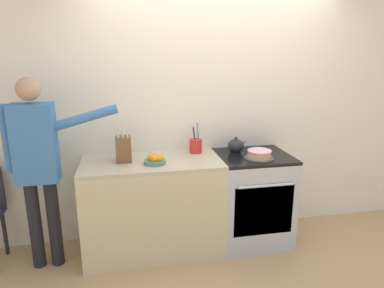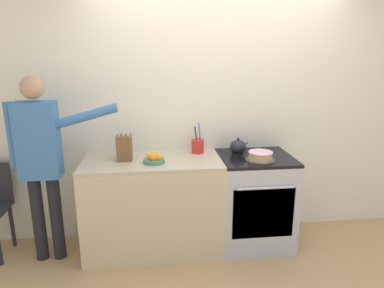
{
  "view_description": "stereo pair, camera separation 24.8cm",
  "coord_description": "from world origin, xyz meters",
  "px_view_note": "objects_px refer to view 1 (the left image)",
  "views": [
    {
      "loc": [
        -0.89,
        -2.71,
        1.89
      ],
      "look_at": [
        -0.3,
        0.29,
        1.07
      ],
      "focal_mm": 32.0,
      "sensor_mm": 36.0,
      "label": 1
    },
    {
      "loc": [
        -0.65,
        -2.75,
        1.89
      ],
      "look_at": [
        -0.3,
        0.29,
        1.07
      ],
      "focal_mm": 32.0,
      "sensor_mm": 36.0,
      "label": 2
    }
  ],
  "objects_px": {
    "person_baker": "(38,158)",
    "fruit_bowl": "(155,160)",
    "stove_range": "(252,198)",
    "knife_block": "(124,149)",
    "utensil_crock": "(196,146)",
    "tea_kettle": "(236,146)",
    "layer_cake": "(259,155)"
  },
  "relations": [
    {
      "from": "person_baker",
      "to": "fruit_bowl",
      "type": "bearing_deg",
      "value": -11.04
    },
    {
      "from": "stove_range",
      "to": "knife_block",
      "type": "xyz_separation_m",
      "value": [
        -1.25,
        0.04,
        0.58
      ]
    },
    {
      "from": "knife_block",
      "to": "fruit_bowl",
      "type": "height_order",
      "value": "knife_block"
    },
    {
      "from": "stove_range",
      "to": "fruit_bowl",
      "type": "relative_size",
      "value": 4.65
    },
    {
      "from": "stove_range",
      "to": "knife_block",
      "type": "bearing_deg",
      "value": 178.18
    },
    {
      "from": "stove_range",
      "to": "utensil_crock",
      "type": "relative_size",
      "value": 2.94
    },
    {
      "from": "tea_kettle",
      "to": "fruit_bowl",
      "type": "distance_m",
      "value": 0.85
    },
    {
      "from": "stove_range",
      "to": "utensil_crock",
      "type": "bearing_deg",
      "value": 161.1
    },
    {
      "from": "tea_kettle",
      "to": "fruit_bowl",
      "type": "xyz_separation_m",
      "value": [
        -0.83,
        -0.2,
        -0.03
      ]
    },
    {
      "from": "stove_range",
      "to": "tea_kettle",
      "type": "relative_size",
      "value": 4.63
    },
    {
      "from": "stove_range",
      "to": "person_baker",
      "type": "bearing_deg",
      "value": -178.06
    },
    {
      "from": "knife_block",
      "to": "tea_kettle",
      "type": "bearing_deg",
      "value": 4.02
    },
    {
      "from": "stove_range",
      "to": "person_baker",
      "type": "xyz_separation_m",
      "value": [
        -1.96,
        -0.07,
        0.56
      ]
    },
    {
      "from": "knife_block",
      "to": "person_baker",
      "type": "distance_m",
      "value": 0.72
    },
    {
      "from": "layer_cake",
      "to": "tea_kettle",
      "type": "distance_m",
      "value": 0.29
    },
    {
      "from": "knife_block",
      "to": "utensil_crock",
      "type": "height_order",
      "value": "knife_block"
    },
    {
      "from": "tea_kettle",
      "to": "stove_range",
      "type": "bearing_deg",
      "value": -38.26
    },
    {
      "from": "stove_range",
      "to": "utensil_crock",
      "type": "xyz_separation_m",
      "value": [
        -0.54,
        0.19,
        0.53
      ]
    },
    {
      "from": "stove_range",
      "to": "tea_kettle",
      "type": "xyz_separation_m",
      "value": [
        -0.15,
        0.12,
        0.53
      ]
    },
    {
      "from": "fruit_bowl",
      "to": "layer_cake",
      "type": "bearing_deg",
      "value": -2.14
    },
    {
      "from": "utensil_crock",
      "to": "layer_cake",
      "type": "bearing_deg",
      "value": -29.42
    },
    {
      "from": "utensil_crock",
      "to": "tea_kettle",
      "type": "bearing_deg",
      "value": -9.92
    },
    {
      "from": "knife_block",
      "to": "fruit_bowl",
      "type": "bearing_deg",
      "value": -25.02
    },
    {
      "from": "knife_block",
      "to": "person_baker",
      "type": "relative_size",
      "value": 0.19
    },
    {
      "from": "stove_range",
      "to": "utensil_crock",
      "type": "distance_m",
      "value": 0.78
    },
    {
      "from": "utensil_crock",
      "to": "fruit_bowl",
      "type": "distance_m",
      "value": 0.51
    },
    {
      "from": "utensil_crock",
      "to": "person_baker",
      "type": "distance_m",
      "value": 1.44
    },
    {
      "from": "stove_range",
      "to": "layer_cake",
      "type": "xyz_separation_m",
      "value": [
        0.01,
        -0.12,
        0.5
      ]
    },
    {
      "from": "tea_kettle",
      "to": "knife_block",
      "type": "xyz_separation_m",
      "value": [
        -1.1,
        -0.08,
        0.05
      ]
    },
    {
      "from": "stove_range",
      "to": "knife_block",
      "type": "distance_m",
      "value": 1.37
    },
    {
      "from": "knife_block",
      "to": "fruit_bowl",
      "type": "relative_size",
      "value": 1.6
    },
    {
      "from": "fruit_bowl",
      "to": "knife_block",
      "type": "bearing_deg",
      "value": 154.98
    }
  ]
}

